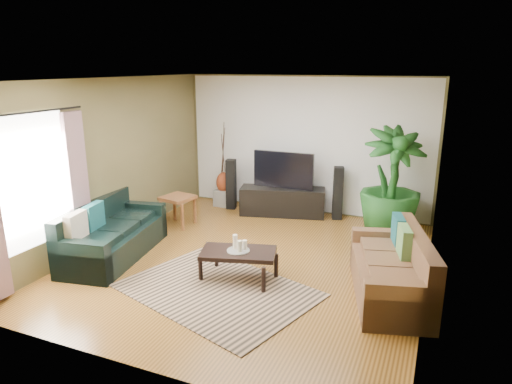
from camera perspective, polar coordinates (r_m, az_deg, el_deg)
The scene contains 27 objects.
floor at distance 7.02m, azimuth -0.64°, elevation -8.69°, with size 5.50×5.50×0.00m, color #966126.
ceiling at distance 6.40m, azimuth -0.71°, elevation 13.91°, with size 5.50×5.50×0.00m, color white.
wall_back at distance 9.12m, azimuth 6.22°, elevation 5.81°, with size 5.00×5.00×0.00m, color brown.
wall_front at distance 4.31m, azimuth -15.38°, elevation -5.92°, with size 5.00×5.00×0.00m, color brown.
wall_left at distance 7.89m, azimuth -17.62°, elevation 3.63°, with size 5.50×5.50×0.00m, color brown.
wall_right at distance 6.07m, azimuth 21.53°, elevation -0.20°, with size 5.50×5.50×0.00m, color brown.
backwall_panel at distance 9.11m, azimuth 6.20°, elevation 5.80°, with size 4.90×4.90×0.00m, color white.
window_pane at distance 6.76m, azimuth -26.19°, elevation 1.25°, with size 1.80×1.80×0.00m, color white.
curtain_far at distance 7.28m, azimuth -21.33°, elevation 0.69°, with size 0.08×0.35×2.20m, color gray.
curtain_rod at distance 6.58m, azimuth -26.84°, elevation 8.82°, with size 0.03×0.03×1.90m, color black.
sofa_left at distance 7.40m, azimuth -17.33°, elevation -4.59°, with size 2.00×0.86×0.85m, color black.
sofa_right at distance 6.13m, azimuth 16.40°, elevation -8.78°, with size 1.84×0.83×0.85m, color brown.
area_rug at distance 6.21m, azimuth -4.87°, elevation -12.11°, with size 2.45×1.73×0.01m, color tan.
coffee_table at distance 6.42m, azimuth -2.21°, elevation -9.08°, with size 1.02×0.56×0.42m, color black.
candle_tray at distance 6.33m, azimuth -2.23°, elevation -7.31°, with size 0.32×0.32×0.01m, color gray.
candle_tall at distance 6.34m, azimuth -2.62°, elevation -6.22°, with size 0.06×0.06×0.20m, color white.
candle_mid at distance 6.25m, azimuth -2.06°, elevation -6.77°, with size 0.06×0.06×0.16m, color #ECE3C7.
candle_short at distance 6.33m, azimuth -1.43°, elevation -6.61°, with size 0.06×0.06×0.13m, color beige.
tv_stand at distance 9.06m, azimuth 3.32°, elevation -1.18°, with size 1.66×0.50×0.55m, color black.
television at distance 8.92m, azimuth 3.43°, elevation 2.76°, with size 1.21×0.07×0.72m, color black.
speaker_left at distance 9.41m, azimuth -3.13°, elevation 0.98°, with size 0.19×0.21×1.03m, color black.
speaker_right at distance 8.89m, azimuth 10.20°, elevation -0.14°, with size 0.18×0.21×1.03m, color black.
potted_plant at distance 8.15m, azimuth 16.54°, elevation 1.15°, with size 1.06×1.06×1.89m, color #194C1A.
plant_pot at distance 8.38m, azimuth 16.11°, elevation -4.22°, with size 0.35×0.35×0.27m, color black.
pedestal at distance 9.70m, azimuth -4.02°, elevation -0.69°, with size 0.35×0.35×0.35m, color #959592.
vase at distance 9.61m, azimuth -4.05°, elevation 1.20°, with size 0.32×0.32×0.44m, color maroon.
side_table at distance 8.59m, azimuth -9.70°, elevation -2.31°, with size 0.53×0.53×0.56m, color brown.
Camera 1 is at (2.54, -5.87, 2.89)m, focal length 32.00 mm.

